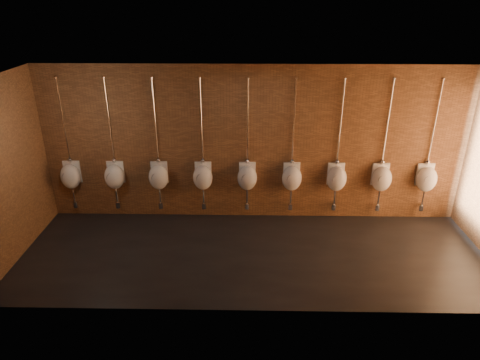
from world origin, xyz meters
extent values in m
plane|color=black|center=(0.00, 0.00, 0.00)|extent=(8.50, 8.50, 0.00)
cube|color=black|center=(0.00, 0.00, 3.20)|extent=(8.50, 3.00, 0.04)
cube|color=#925D35|center=(0.00, 1.50, 1.60)|extent=(8.50, 0.04, 3.20)
cube|color=#925D35|center=(0.00, -1.50, 1.60)|extent=(8.50, 0.04, 3.20)
cube|color=#925D35|center=(-4.25, 0.00, 1.60)|extent=(0.04, 3.00, 3.20)
ellipsoid|color=white|center=(-3.76, 1.34, 0.95)|extent=(0.42, 0.37, 0.53)
cube|color=white|center=(-3.76, 1.48, 1.00)|extent=(0.35, 0.06, 0.48)
cylinder|color=#9C9C9C|center=(-3.76, 1.21, 0.98)|extent=(0.23, 0.03, 0.23)
cylinder|color=silver|center=(-3.76, 1.46, 2.08)|extent=(0.03, 0.03, 1.74)
sphere|color=silver|center=(-3.76, 1.45, 1.28)|extent=(0.10, 0.10, 0.10)
cylinder|color=silver|center=(-3.76, 1.46, 2.95)|extent=(0.06, 0.06, 0.01)
cylinder|color=silver|center=(-3.76, 1.34, 0.55)|extent=(0.04, 0.04, 0.38)
cylinder|color=silver|center=(-3.76, 1.34, 0.30)|extent=(0.10, 0.10, 0.13)
cylinder|color=silver|center=(-3.76, 1.43, 0.30)|extent=(0.04, 0.18, 0.04)
ellipsoid|color=white|center=(-2.85, 1.34, 0.95)|extent=(0.42, 0.37, 0.53)
cube|color=white|center=(-2.85, 1.48, 1.00)|extent=(0.35, 0.06, 0.48)
cylinder|color=#9C9C9C|center=(-2.85, 1.21, 0.98)|extent=(0.23, 0.03, 0.23)
cylinder|color=silver|center=(-2.85, 1.46, 2.08)|extent=(0.03, 0.03, 1.74)
sphere|color=silver|center=(-2.85, 1.45, 1.28)|extent=(0.10, 0.10, 0.10)
cylinder|color=silver|center=(-2.85, 1.46, 2.95)|extent=(0.06, 0.06, 0.01)
cylinder|color=silver|center=(-2.85, 1.34, 0.55)|extent=(0.04, 0.04, 0.38)
cylinder|color=silver|center=(-2.85, 1.34, 0.30)|extent=(0.10, 0.10, 0.13)
cylinder|color=silver|center=(-2.85, 1.43, 0.30)|extent=(0.04, 0.18, 0.04)
ellipsoid|color=white|center=(-1.94, 1.34, 0.95)|extent=(0.42, 0.37, 0.53)
cube|color=white|center=(-1.94, 1.48, 1.00)|extent=(0.35, 0.06, 0.48)
cylinder|color=#9C9C9C|center=(-1.94, 1.21, 0.98)|extent=(0.23, 0.03, 0.23)
cylinder|color=silver|center=(-1.94, 1.46, 2.08)|extent=(0.03, 0.03, 1.74)
sphere|color=silver|center=(-1.94, 1.45, 1.28)|extent=(0.10, 0.10, 0.10)
cylinder|color=silver|center=(-1.94, 1.46, 2.95)|extent=(0.06, 0.06, 0.01)
cylinder|color=silver|center=(-1.94, 1.34, 0.55)|extent=(0.04, 0.04, 0.38)
cylinder|color=silver|center=(-1.94, 1.34, 0.30)|extent=(0.10, 0.10, 0.13)
cylinder|color=silver|center=(-1.94, 1.43, 0.30)|extent=(0.04, 0.18, 0.04)
ellipsoid|color=white|center=(-1.03, 1.34, 0.95)|extent=(0.42, 0.37, 0.53)
cube|color=white|center=(-1.03, 1.48, 1.00)|extent=(0.35, 0.06, 0.48)
cylinder|color=#9C9C9C|center=(-1.03, 1.21, 0.98)|extent=(0.23, 0.03, 0.23)
cylinder|color=silver|center=(-1.03, 1.46, 2.08)|extent=(0.03, 0.03, 1.74)
sphere|color=silver|center=(-1.03, 1.45, 1.28)|extent=(0.10, 0.10, 0.10)
cylinder|color=silver|center=(-1.03, 1.46, 2.95)|extent=(0.06, 0.06, 0.01)
cylinder|color=silver|center=(-1.03, 1.34, 0.55)|extent=(0.04, 0.04, 0.38)
cylinder|color=silver|center=(-1.03, 1.34, 0.30)|extent=(0.10, 0.10, 0.13)
cylinder|color=silver|center=(-1.03, 1.43, 0.30)|extent=(0.04, 0.18, 0.04)
ellipsoid|color=white|center=(-0.12, 1.34, 0.95)|extent=(0.42, 0.37, 0.53)
cube|color=white|center=(-0.12, 1.48, 1.00)|extent=(0.35, 0.06, 0.48)
cylinder|color=#9C9C9C|center=(-0.12, 1.21, 0.98)|extent=(0.23, 0.03, 0.23)
cylinder|color=silver|center=(-0.12, 1.46, 2.08)|extent=(0.03, 0.03, 1.74)
sphere|color=silver|center=(-0.12, 1.45, 1.28)|extent=(0.10, 0.10, 0.10)
cylinder|color=silver|center=(-0.12, 1.46, 2.95)|extent=(0.06, 0.06, 0.01)
cylinder|color=silver|center=(-0.12, 1.34, 0.55)|extent=(0.04, 0.04, 0.38)
cylinder|color=silver|center=(-0.12, 1.34, 0.30)|extent=(0.10, 0.10, 0.13)
cylinder|color=silver|center=(-0.12, 1.43, 0.30)|extent=(0.04, 0.18, 0.04)
ellipsoid|color=white|center=(0.79, 1.34, 0.95)|extent=(0.42, 0.37, 0.53)
cube|color=white|center=(0.79, 1.48, 1.00)|extent=(0.35, 0.06, 0.48)
cylinder|color=#9C9C9C|center=(0.79, 1.21, 0.98)|extent=(0.23, 0.03, 0.23)
cylinder|color=silver|center=(0.79, 1.46, 2.08)|extent=(0.03, 0.03, 1.74)
sphere|color=silver|center=(0.79, 1.45, 1.28)|extent=(0.10, 0.10, 0.10)
cylinder|color=silver|center=(0.79, 1.46, 2.95)|extent=(0.06, 0.06, 0.01)
cylinder|color=silver|center=(0.79, 1.34, 0.55)|extent=(0.04, 0.04, 0.38)
cylinder|color=silver|center=(0.79, 1.34, 0.30)|extent=(0.10, 0.10, 0.13)
cylinder|color=silver|center=(0.79, 1.43, 0.30)|extent=(0.04, 0.18, 0.04)
ellipsoid|color=white|center=(1.70, 1.34, 0.95)|extent=(0.42, 0.37, 0.53)
cube|color=white|center=(1.70, 1.48, 1.00)|extent=(0.35, 0.06, 0.48)
cylinder|color=#9C9C9C|center=(1.70, 1.21, 0.98)|extent=(0.23, 0.03, 0.23)
cylinder|color=silver|center=(1.70, 1.46, 2.08)|extent=(0.03, 0.03, 1.74)
sphere|color=silver|center=(1.70, 1.45, 1.28)|extent=(0.10, 0.10, 0.10)
cylinder|color=silver|center=(1.70, 1.46, 2.95)|extent=(0.06, 0.06, 0.01)
cylinder|color=silver|center=(1.70, 1.34, 0.55)|extent=(0.04, 0.04, 0.38)
cylinder|color=silver|center=(1.70, 1.34, 0.30)|extent=(0.10, 0.10, 0.13)
cylinder|color=silver|center=(1.70, 1.43, 0.30)|extent=(0.04, 0.18, 0.04)
ellipsoid|color=white|center=(2.61, 1.34, 0.95)|extent=(0.42, 0.37, 0.53)
cube|color=white|center=(2.61, 1.48, 1.00)|extent=(0.35, 0.06, 0.48)
cylinder|color=#9C9C9C|center=(2.61, 1.21, 0.98)|extent=(0.23, 0.03, 0.23)
cylinder|color=silver|center=(2.61, 1.46, 2.08)|extent=(0.03, 0.03, 1.74)
sphere|color=silver|center=(2.61, 1.45, 1.28)|extent=(0.10, 0.10, 0.10)
cylinder|color=silver|center=(2.61, 1.46, 2.95)|extent=(0.06, 0.06, 0.01)
cylinder|color=silver|center=(2.61, 1.34, 0.55)|extent=(0.04, 0.04, 0.38)
cylinder|color=silver|center=(2.61, 1.34, 0.30)|extent=(0.10, 0.10, 0.13)
cylinder|color=silver|center=(2.61, 1.43, 0.30)|extent=(0.04, 0.18, 0.04)
ellipsoid|color=white|center=(3.52, 1.34, 0.95)|extent=(0.42, 0.37, 0.53)
cube|color=white|center=(3.52, 1.48, 1.00)|extent=(0.35, 0.06, 0.48)
cylinder|color=#9C9C9C|center=(3.52, 1.21, 0.98)|extent=(0.23, 0.03, 0.23)
cylinder|color=silver|center=(3.52, 1.46, 2.08)|extent=(0.03, 0.03, 1.74)
sphere|color=silver|center=(3.52, 1.45, 1.28)|extent=(0.10, 0.10, 0.10)
cylinder|color=silver|center=(3.52, 1.46, 2.95)|extent=(0.06, 0.06, 0.01)
cylinder|color=silver|center=(3.52, 1.34, 0.55)|extent=(0.04, 0.04, 0.38)
cylinder|color=silver|center=(3.52, 1.34, 0.30)|extent=(0.10, 0.10, 0.13)
cylinder|color=silver|center=(3.52, 1.43, 0.30)|extent=(0.04, 0.18, 0.04)
camera|label=1|loc=(-0.11, -6.62, 4.48)|focal=32.00mm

